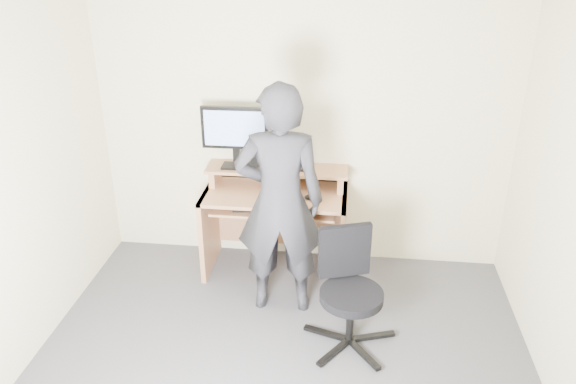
% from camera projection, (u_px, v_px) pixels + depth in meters
% --- Properties ---
extents(back_wall, '(3.50, 0.02, 2.50)m').
position_uv_depth(back_wall, '(303.00, 125.00, 4.71)').
color(back_wall, beige).
rests_on(back_wall, ground).
extents(desk, '(1.20, 0.60, 0.91)m').
position_uv_depth(desk, '(276.00, 210.00, 4.83)').
color(desk, '#AF7955').
rests_on(desk, ground).
extents(monitor, '(0.56, 0.16, 0.53)m').
position_uv_depth(monitor, '(235.00, 132.00, 4.62)').
color(monitor, black).
rests_on(monitor, desk).
extents(external_drive, '(0.10, 0.14, 0.20)m').
position_uv_depth(external_drive, '(257.00, 154.00, 4.76)').
color(external_drive, black).
rests_on(external_drive, desk).
extents(travel_mug, '(0.08, 0.08, 0.17)m').
position_uv_depth(travel_mug, '(295.00, 160.00, 4.66)').
color(travel_mug, silver).
rests_on(travel_mug, desk).
extents(smartphone, '(0.09, 0.14, 0.01)m').
position_uv_depth(smartphone, '(306.00, 169.00, 4.71)').
color(smartphone, black).
rests_on(smartphone, desk).
extents(charger, '(0.06, 0.05, 0.03)m').
position_uv_depth(charger, '(245.00, 169.00, 4.67)').
color(charger, black).
rests_on(charger, desk).
extents(headphones, '(0.19, 0.19, 0.06)m').
position_uv_depth(headphones, '(263.00, 163.00, 4.82)').
color(headphones, silver).
rests_on(headphones, desk).
extents(keyboard, '(0.48, 0.24, 0.03)m').
position_uv_depth(keyboard, '(261.00, 206.00, 4.64)').
color(keyboard, black).
rests_on(keyboard, desk).
extents(mouse, '(0.11, 0.08, 0.04)m').
position_uv_depth(mouse, '(310.00, 197.00, 4.55)').
color(mouse, black).
rests_on(mouse, desk).
extents(office_chair, '(0.68, 0.65, 0.85)m').
position_uv_depth(office_chair, '(349.00, 285.00, 3.95)').
color(office_chair, black).
rests_on(office_chair, ground).
extents(person, '(0.70, 0.49, 1.82)m').
position_uv_depth(person, '(280.00, 202.00, 4.15)').
color(person, black).
rests_on(person, ground).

